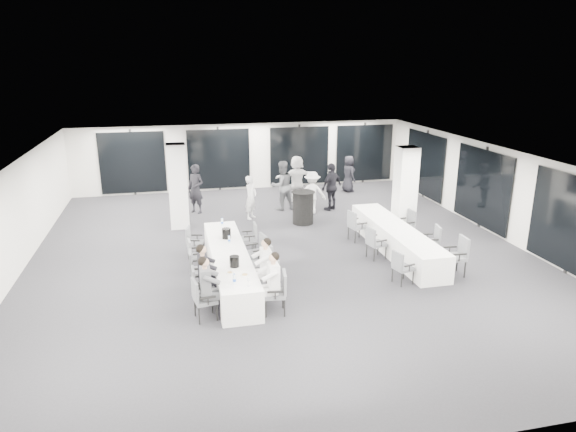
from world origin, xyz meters
name	(u,v)px	position (x,y,z in m)	size (l,w,h in m)	color
room	(303,196)	(0.89, 1.11, 1.39)	(14.04, 16.04, 2.84)	#242429
column_left	(178,186)	(-2.80, 3.20, 1.40)	(0.60, 0.60, 2.80)	white
column_right	(405,191)	(4.20, 1.00, 1.40)	(0.60, 0.60, 2.80)	white
banquet_table_main	(230,265)	(-1.68, -1.40, 0.38)	(0.90, 5.00, 0.75)	silver
banquet_table_side	(396,239)	(3.26, -0.52, 0.38)	(0.90, 5.00, 0.75)	silver
cocktail_table	(303,207)	(1.31, 2.67, 0.57)	(0.80, 0.80, 1.11)	black
chair_main_left_near	(202,297)	(-2.51, -3.40, 0.53)	(0.54, 0.58, 0.93)	#4E5155
chair_main_left_second	(199,283)	(-2.51, -2.63, 0.50)	(0.45, 0.51, 0.88)	#4E5155
chair_main_left_mid	(197,268)	(-2.52, -1.85, 0.56)	(0.52, 0.57, 0.99)	#4E5155
chair_main_left_fourth	(195,254)	(-2.51, -0.73, 0.51)	(0.48, 0.53, 0.89)	#4E5155
chair_main_left_far	(193,240)	(-2.50, 0.34, 0.50)	(0.54, 0.56, 0.88)	#4E5155
chair_main_right_near	(278,290)	(-0.85, -3.47, 0.55)	(0.55, 0.59, 0.96)	#4E5155
chair_main_right_second	(270,274)	(-0.85, -2.52, 0.52)	(0.56, 0.58, 0.91)	#4E5155
chair_main_right_mid	(264,260)	(-0.84, -1.74, 0.56)	(0.53, 0.58, 0.99)	#4E5155
chair_main_right_fourth	(259,250)	(-0.85, -0.93, 0.55)	(0.57, 0.60, 0.96)	#4E5155
chair_main_right_far	(251,236)	(-0.85, 0.34, 0.50)	(0.45, 0.50, 0.88)	#4E5155
chair_side_left_near	(401,265)	(2.44, -2.65, 0.49)	(0.53, 0.55, 0.86)	#4E5155
chair_side_left_mid	(374,241)	(2.44, -0.91, 0.52)	(0.54, 0.57, 0.91)	#4E5155
chair_side_left_far	(355,224)	(2.43, 0.61, 0.54)	(0.56, 0.60, 0.95)	#4E5155
chair_side_right_near	(458,253)	(4.10, -2.45, 0.59)	(0.56, 0.61, 1.03)	#4E5155
chair_side_right_mid	(433,239)	(4.09, -1.15, 0.52)	(0.54, 0.57, 0.92)	#4E5155
chair_side_right_far	(408,223)	(4.09, 0.44, 0.52)	(0.51, 0.55, 0.91)	#4E5155
seated_guest_a	(209,284)	(-2.35, -3.39, 0.81)	(0.50, 0.38, 1.44)	#4F5256
seated_guest_b	(206,270)	(-2.35, -2.63, 0.81)	(0.50, 0.38, 1.44)	black
seated_guest_c	(271,279)	(-1.01, -3.46, 0.81)	(0.50, 0.38, 1.44)	silver
seated_guest_d	(263,264)	(-1.01, -2.54, 0.81)	(0.50, 0.38, 1.44)	silver
standing_guest_a	(251,195)	(-0.33, 3.64, 0.86)	(0.63, 0.51, 1.73)	silver
standing_guest_b	(282,182)	(0.97, 4.48, 1.04)	(1.00, 0.61, 2.08)	#4F5256
standing_guest_c	(312,190)	(1.93, 3.78, 0.87)	(1.13, 0.57, 1.74)	silver
standing_guest_d	(332,184)	(2.74, 4.01, 1.00)	(1.18, 0.66, 2.00)	black
standing_guest_e	(349,172)	(4.28, 6.50, 0.86)	(0.83, 0.51, 1.72)	black
standing_guest_f	(297,175)	(1.81, 5.62, 1.01)	(1.86, 0.72, 2.03)	silver
standing_guest_g	(196,186)	(-2.16, 4.77, 1.01)	(0.74, 0.60, 2.02)	black
standing_guest_h	(405,186)	(5.33, 3.32, 0.93)	(0.90, 0.55, 1.86)	black
ice_bucket_near	(234,261)	(-1.67, -2.42, 0.88)	(0.23, 0.23, 0.26)	black
ice_bucket_far	(226,233)	(-1.63, -0.40, 0.89)	(0.24, 0.24, 0.28)	black
water_bottle_a	(234,279)	(-1.79, -3.38, 0.86)	(0.07, 0.07, 0.22)	silver
water_bottle_b	(229,240)	(-1.60, -0.79, 0.85)	(0.06, 0.06, 0.20)	silver
water_bottle_c	(222,222)	(-1.63, 0.76, 0.86)	(0.07, 0.07, 0.21)	silver
plate_a	(230,272)	(-1.82, -2.76, 0.76)	(0.18, 0.18, 0.03)	white
plate_b	(245,275)	(-1.51, -2.97, 0.76)	(0.21, 0.21, 0.03)	white
plate_c	(236,257)	(-1.56, -1.85, 0.76)	(0.20, 0.20, 0.03)	white
wine_glass	(249,280)	(-1.51, -3.56, 0.89)	(0.07, 0.07, 0.19)	silver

